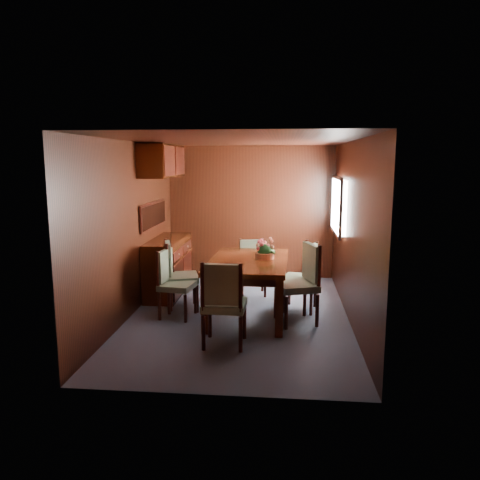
# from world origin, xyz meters

# --- Properties ---
(ground) EXTENTS (4.50, 4.50, 0.00)m
(ground) POSITION_xyz_m (0.00, 0.00, 0.00)
(ground) COLOR #3E4354
(ground) RESTS_ON ground
(room_shell) EXTENTS (3.06, 4.52, 2.41)m
(room_shell) POSITION_xyz_m (-0.10, 0.33, 1.63)
(room_shell) COLOR black
(room_shell) RESTS_ON ground
(sideboard) EXTENTS (0.48, 1.40, 0.90)m
(sideboard) POSITION_xyz_m (-1.25, 1.00, 0.45)
(sideboard) COLOR #351206
(sideboard) RESTS_ON ground
(dining_table) EXTENTS (1.10, 1.72, 0.79)m
(dining_table) POSITION_xyz_m (0.13, 0.05, 0.68)
(dining_table) COLOR #351206
(dining_table) RESTS_ON ground
(chair_left_near) EXTENTS (0.50, 0.51, 0.95)m
(chair_left_near) POSITION_xyz_m (-0.91, -0.11, 0.53)
(chair_left_near) COLOR black
(chair_left_near) RESTS_ON ground
(chair_left_far) EXTENTS (0.58, 0.59, 1.01)m
(chair_left_far) POSITION_xyz_m (-0.93, 0.20, 0.56)
(chair_left_far) COLOR black
(chair_left_far) RESTS_ON ground
(chair_right_near) EXTENTS (0.63, 0.64, 1.08)m
(chair_right_near) POSITION_xyz_m (0.86, -0.17, 0.60)
(chair_right_near) COLOR black
(chair_right_near) RESTS_ON ground
(chair_right_far) EXTENTS (0.53, 0.54, 0.98)m
(chair_right_far) POSITION_xyz_m (0.92, 0.33, 0.54)
(chair_right_far) COLOR black
(chair_right_far) RESTS_ON ground
(chair_head) EXTENTS (0.50, 0.48, 1.03)m
(chair_head) POSITION_xyz_m (-0.07, -1.12, 0.57)
(chair_head) COLOR black
(chair_head) RESTS_ON ground
(chair_foot) EXTENTS (0.49, 0.47, 0.89)m
(chair_foot) POSITION_xyz_m (0.10, 1.13, 0.49)
(chair_foot) COLOR black
(chair_foot) RESTS_ON ground
(flower_centerpiece) EXTENTS (0.29, 0.29, 0.29)m
(flower_centerpiece) POSITION_xyz_m (0.34, 0.14, 0.93)
(flower_centerpiece) COLOR #B75E37
(flower_centerpiece) RESTS_ON dining_table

